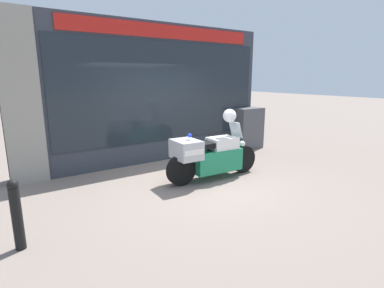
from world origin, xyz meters
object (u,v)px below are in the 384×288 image
(paramedic_motorcycle, at_px, (209,155))
(street_bollard, at_px, (17,214))
(utility_cabinet, at_px, (248,128))
(white_helmet, at_px, (230,116))

(paramedic_motorcycle, distance_m, street_bollard, 3.73)
(utility_cabinet, bearing_deg, paramedic_motorcycle, -149.47)
(utility_cabinet, height_order, street_bollard, utility_cabinet)
(utility_cabinet, xyz_separation_m, street_bollard, (-6.39, -2.40, -0.14))
(paramedic_motorcycle, relative_size, white_helmet, 7.85)
(paramedic_motorcycle, height_order, utility_cabinet, utility_cabinet)
(paramedic_motorcycle, distance_m, utility_cabinet, 3.18)
(utility_cabinet, distance_m, street_bollard, 6.82)
(white_helmet, bearing_deg, utility_cabinet, 36.42)
(paramedic_motorcycle, bearing_deg, white_helmet, 0.00)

